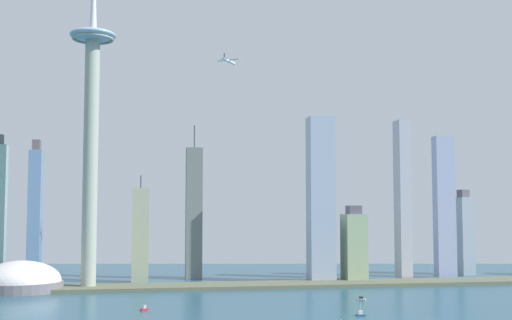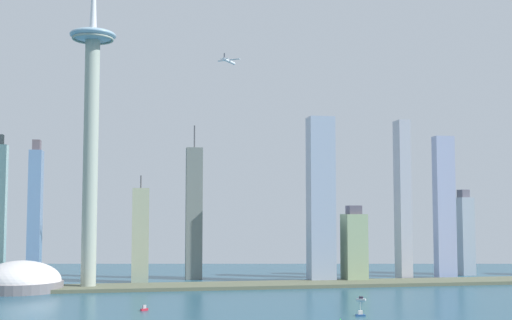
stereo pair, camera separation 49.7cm
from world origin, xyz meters
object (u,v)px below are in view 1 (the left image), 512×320
(skyscraper_3, at_px, (321,199))
(channel_buoy_1, at_px, (341,320))
(boat_4, at_px, (361,299))
(skyscraper_7, at_px, (354,246))
(skyscraper_1, at_px, (444,207))
(skyscraper_2, at_px, (194,213))
(observation_tower, at_px, (91,110))
(skyscraper_6, at_px, (35,213))
(skyscraper_8, at_px, (140,235))
(boat_3, at_px, (144,309))
(skyscraper_0, at_px, (464,234))
(skyscraper_5, at_px, (403,200))
(boat_2, at_px, (361,314))
(stadium_dome, at_px, (21,283))
(airplane, at_px, (229,61))

(skyscraper_3, height_order, channel_buoy_1, skyscraper_3)
(skyscraper_3, height_order, boat_4, skyscraper_3)
(skyscraper_7, distance_m, boat_4, 157.13)
(skyscraper_1, height_order, skyscraper_2, skyscraper_2)
(skyscraper_1, xyz_separation_m, channel_buoy_1, (-213.89, -282.44, -81.34))
(skyscraper_1, bearing_deg, skyscraper_7, -166.10)
(observation_tower, bearing_deg, channel_buoy_1, -51.08)
(skyscraper_7, relative_size, channel_buoy_1, 42.48)
(skyscraper_2, bearing_deg, skyscraper_7, -20.08)
(skyscraper_3, bearing_deg, skyscraper_7, -5.58)
(skyscraper_6, relative_size, skyscraper_8, 1.35)
(boat_3, bearing_deg, skyscraper_2, -140.78)
(skyscraper_0, distance_m, skyscraper_5, 117.52)
(skyscraper_3, distance_m, skyscraper_5, 98.43)
(boat_2, bearing_deg, boat_3, -12.20)
(skyscraper_8, relative_size, boat_3, 19.07)
(observation_tower, bearing_deg, boat_4, -27.61)
(skyscraper_0, relative_size, skyscraper_7, 1.25)
(skyscraper_5, xyz_separation_m, skyscraper_8, (-291.43, 23.77, -39.01))
(observation_tower, height_order, skyscraper_3, observation_tower)
(skyscraper_0, relative_size, boat_2, 10.24)
(skyscraper_8, xyz_separation_m, boat_4, (186.97, -182.86, -49.71))
(skyscraper_5, bearing_deg, channel_buoy_1, -120.41)
(skyscraper_8, bearing_deg, boat_3, -89.34)
(boat_2, bearing_deg, stadium_dome, -30.00)
(skyscraper_3, relative_size, airplane, 7.87)
(channel_buoy_1, bearing_deg, boat_3, 150.95)
(skyscraper_0, bearing_deg, skyscraper_7, -158.99)
(observation_tower, relative_size, stadium_dome, 4.44)
(skyscraper_0, height_order, skyscraper_2, skyscraper_2)
(skyscraper_8, relative_size, boat_4, 14.92)
(skyscraper_6, relative_size, boat_4, 20.11)
(skyscraper_0, bearing_deg, airplane, -163.81)
(stadium_dome, distance_m, skyscraper_5, 414.06)
(skyscraper_1, relative_size, skyscraper_3, 0.92)
(skyscraper_2, xyz_separation_m, boat_3, (-57.67, -240.59, -73.30))
(boat_3, bearing_deg, channel_buoy_1, 113.65)
(airplane, bearing_deg, boat_4, -106.05)
(skyscraper_0, bearing_deg, stadium_dome, -169.87)
(observation_tower, relative_size, skyscraper_6, 2.26)
(skyscraper_7, xyz_separation_m, boat_2, (-72.71, -233.31, -37.09))
(skyscraper_3, xyz_separation_m, boat_2, (-36.60, -236.84, -88.41))
(airplane, bearing_deg, boat_2, -127.08)
(skyscraper_6, bearing_deg, boat_3, -64.69)
(skyscraper_6, height_order, boat_4, skyscraper_6)
(channel_buoy_1, bearing_deg, observation_tower, 128.92)
(skyscraper_0, height_order, skyscraper_1, skyscraper_1)
(skyscraper_2, bearing_deg, stadium_dome, -152.44)
(stadium_dome, height_order, skyscraper_5, skyscraper_5)
(skyscraper_8, relative_size, airplane, 5.06)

